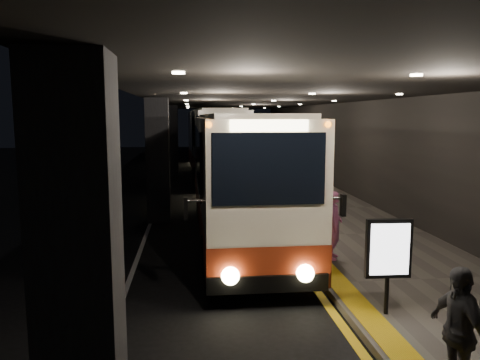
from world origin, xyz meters
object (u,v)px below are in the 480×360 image
coach_main (238,180)px  coach_third (204,135)px  coach_second (214,146)px  passenger_waiting_grey (458,331)px  stanchion_post (314,238)px  info_sign (389,251)px  passenger_boarding (334,225)px

coach_main → coach_third: size_ratio=0.93×
coach_second → passenger_waiting_grey: 23.62m
coach_main → stanchion_post: size_ratio=10.79×
info_sign → passenger_waiting_grey: bearing=-91.2°
passenger_boarding → passenger_waiting_grey: bearing=-161.3°
coach_second → coach_third: size_ratio=1.01×
info_sign → coach_third: bearing=95.7°
coach_main → passenger_boarding: bearing=-56.5°
passenger_boarding → info_sign: info_sign is taller
coach_main → coach_second: bearing=89.6°
passenger_boarding → stanchion_post: passenger_boarding is taller
coach_second → info_sign: bearing=-86.7°
coach_third → stanchion_post: size_ratio=11.61×
coach_main → passenger_boarding: size_ratio=6.86×
passenger_boarding → passenger_waiting_grey: size_ratio=1.00×
coach_second → coach_third: same height
coach_main → info_sign: bearing=-72.8°
info_sign → coach_main: bearing=109.8°
info_sign → passenger_boarding: bearing=91.4°
passenger_boarding → stanchion_post: (-0.50, 0.01, -0.32)m
coach_second → stanchion_post: 17.71m
coach_main → passenger_boarding: (2.14, -3.18, -0.76)m
passenger_boarding → passenger_waiting_grey: 5.92m
passenger_waiting_grey → coach_third: bearing=175.5°
coach_second → passenger_waiting_grey: coach_second is taller
coach_second → info_sign: 21.13m
coach_third → stanchion_post: 33.72m
coach_main → coach_second: 14.42m
coach_third → passenger_waiting_grey: bearing=-86.4°
info_sign → stanchion_post: bearing=99.8°
coach_main → passenger_waiting_grey: coach_main is taller
passenger_boarding → info_sign: size_ratio=0.98×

